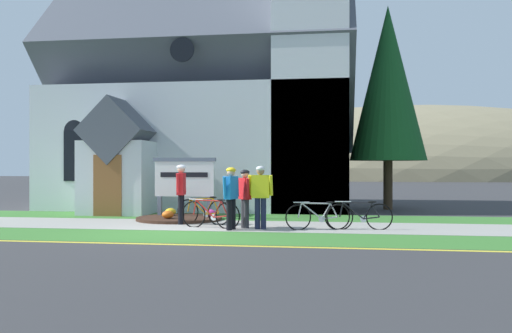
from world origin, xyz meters
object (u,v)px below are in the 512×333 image
Objects in this scene: bicycle_black at (360,216)px; bicycle_green at (318,216)px; cyclist_in_yellow_jersey at (260,192)px; roadside_conifer at (388,83)px; bicycle_red at (211,214)px; cyclist_in_blue_jersey at (181,189)px; cyclist_in_white_jersey at (231,193)px; bicycle_yellow at (203,211)px; cyclist_in_orange_jersey at (245,194)px; church_sign at (184,179)px.

bicycle_black reaches higher than bicycle_green.
roadside_conifer reaches higher than cyclist_in_yellow_jersey.
bicycle_red is 1.51m from cyclist_in_blue_jersey.
cyclist_in_white_jersey is 0.98× the size of cyclist_in_yellow_jersey.
bicycle_black is at bearing 6.05° from cyclist_in_yellow_jersey.
bicycle_black is (4.50, -0.78, -0.01)m from bicycle_yellow.
cyclist_in_yellow_jersey is at bearing -20.18° from cyclist_in_blue_jersey.
cyclist_in_blue_jersey reaches higher than bicycle_black.
church_sign is at bearing 134.49° from cyclist_in_orange_jersey.
bicycle_red is 2.94m from bicycle_green.
church_sign is at bearing 119.76° from bicycle_red.
bicycle_red is at bearing -60.24° from church_sign.
roadside_conifer is at bearing 34.21° from church_sign.
cyclist_in_white_jersey reaches higher than bicycle_red.
bicycle_green is at bearing -29.44° from church_sign.
roadside_conifer is (2.53, 7.23, 4.63)m from bicycle_green.
bicycle_red is at bearing -126.74° from roadside_conifer.
roadside_conifer is at bearing 78.71° from bicycle_black.
cyclist_in_blue_jersey is (-1.08, 0.83, 0.65)m from bicycle_red.
cyclist_in_orange_jersey is 0.51m from cyclist_in_yellow_jersey.
bicycle_yellow is at bearing 170.17° from bicycle_black.
roadside_conifer reaches higher than bicycle_yellow.
church_sign is 1.19× the size of bicycle_black.
bicycle_black is 3.16m from cyclist_in_orange_jersey.
bicycle_yellow is at bearing -57.34° from church_sign.
cyclist_in_orange_jersey is at bearing -178.70° from bicycle_black.
bicycle_black is at bearing -7.00° from cyclist_in_blue_jersey.
church_sign is 3.13m from bicycle_red.
bicycle_green is 2.43m from cyclist_in_white_jersey.
church_sign is 6.10m from bicycle_black.
cyclist_in_yellow_jersey is at bearing -3.26° from bicycle_red.
cyclist_in_yellow_jersey reaches higher than bicycle_green.
cyclist_in_blue_jersey is 1.02× the size of cyclist_in_yellow_jersey.
cyclist_in_blue_jersey is (-5.13, 0.63, 0.66)m from bicycle_black.
cyclist_in_blue_jersey is 2.64m from cyclist_in_yellow_jersey.
roadside_conifer is (4.83, 7.69, 4.01)m from cyclist_in_white_jersey.
church_sign is at bearing 137.11° from cyclist_in_yellow_jersey.
church_sign is 1.22× the size of bicycle_yellow.
cyclist_in_yellow_jersey is at bearing -173.95° from bicycle_black.
church_sign is 1.22× the size of bicycle_green.
bicycle_black is 3.51m from cyclist_in_white_jersey.
cyclist_in_orange_jersey is (2.02, -0.70, -0.10)m from cyclist_in_blue_jersey.
bicycle_green is 2.08m from cyclist_in_orange_jersey.
roadside_conifer is (4.53, 7.20, 4.06)m from cyclist_in_orange_jersey.
bicycle_red is at bearing 150.51° from cyclist_in_white_jersey.
roadside_conifer reaches higher than cyclist_in_blue_jersey.
roadside_conifer is (6.96, 4.73, 3.70)m from church_sign.
bicycle_yellow is 0.97× the size of bicycle_black.
bicycle_green is (4.43, -2.50, -0.93)m from church_sign.
bicycle_yellow is 1.72m from cyclist_in_orange_jersey.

